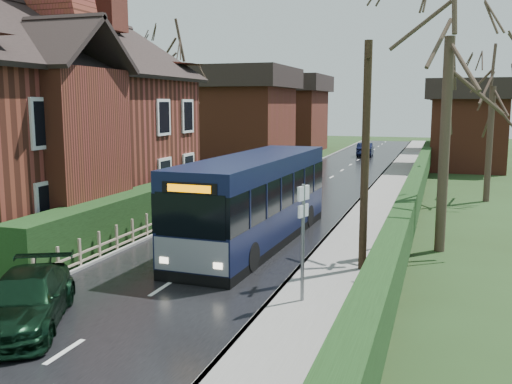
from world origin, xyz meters
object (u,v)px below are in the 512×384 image
(bus, at_px, (255,201))
(telegraph_pole, at_px, (365,159))
(brick_house, at_px, (44,114))
(car_silver, at_px, (254,192))
(bus_stop_sign, at_px, (303,227))
(car_green, at_px, (25,300))

(bus, bearing_deg, telegraph_pole, -28.67)
(telegraph_pole, bearing_deg, brick_house, 157.36)
(car_silver, bearing_deg, telegraph_pole, -49.34)
(car_silver, distance_m, telegraph_pole, 11.49)
(brick_house, relative_size, bus_stop_sign, 4.94)
(car_green, bearing_deg, bus, 48.05)
(brick_house, xyz_separation_m, telegraph_pole, (13.53, -3.68, -1.09))
(telegraph_pole, bearing_deg, bus_stop_sign, -115.37)
(car_green, xyz_separation_m, telegraph_pole, (6.43, 6.22, 2.71))
(car_silver, relative_size, car_green, 0.99)
(car_green, distance_m, bus_stop_sign, 6.39)
(brick_house, height_order, bus, brick_house)
(brick_house, xyz_separation_m, car_green, (7.11, -9.89, -3.79))
(car_silver, bearing_deg, bus_stop_sign, -60.42)
(brick_house, bearing_deg, telegraph_pole, -15.19)
(bus, height_order, telegraph_pole, telegraph_pole)
(bus, distance_m, bus_stop_sign, 6.26)
(car_silver, bearing_deg, car_green, -84.06)
(car_green, bearing_deg, brick_house, 99.51)
(car_silver, distance_m, bus_stop_sign, 13.51)
(bus_stop_sign, bearing_deg, car_silver, 130.41)
(brick_house, relative_size, bus, 1.45)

